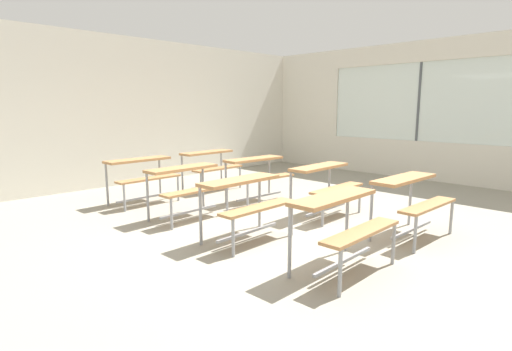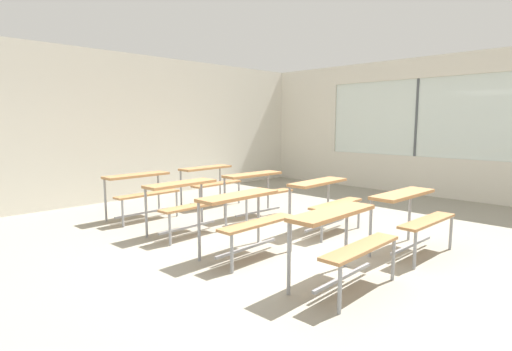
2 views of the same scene
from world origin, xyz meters
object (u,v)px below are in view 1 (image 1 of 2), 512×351
Objects in this scene: desk_bench_r2c0 at (187,180)px; desk_bench_r0c0 at (343,215)px; desk_bench_r0c1 at (412,193)px; desk_bench_r1c0 at (246,194)px; desk_bench_r2c1 at (258,169)px; desk_bench_r1c1 at (325,178)px; desk_bench_r3c1 at (211,161)px; desk_bench_r3c0 at (142,170)px.

desk_bench_r0c0 is at bearing -93.23° from desk_bench_r2c0.
desk_bench_r0c0 is at bearing -179.50° from desk_bench_r0c1.
desk_bench_r1c0 and desk_bench_r2c1 have the same top height.
desk_bench_r0c1 is 1.00× the size of desk_bench_r1c0.
desk_bench_r2c0 is (-1.52, 1.32, 0.00)m from desk_bench_r1c1.
desk_bench_r0c0 and desk_bench_r3c1 have the same top height.
desk_bench_r1c1 is 1.00× the size of desk_bench_r2c1.
desk_bench_r3c1 is at bearing 90.75° from desk_bench_r0c1.
desk_bench_r1c0 is (-1.51, 1.35, 0.00)m from desk_bench_r0c1.
desk_bench_r2c0 is at bearing -140.59° from desk_bench_r3c1.
desk_bench_r0c1 is 4.01m from desk_bench_r3c1.
desk_bench_r1c1 and desk_bench_r3c0 have the same top height.
desk_bench_r2c0 is at bearing -91.96° from desk_bench_r3c0.
desk_bench_r1c0 and desk_bench_r2c0 have the same top height.
desk_bench_r1c0 is 1.58m from desk_bench_r1c1.
desk_bench_r3c1 is (0.05, 4.01, 0.00)m from desk_bench_r0c1.
desk_bench_r0c0 is 2.63m from desk_bench_r2c0.
desk_bench_r0c0 is at bearing -92.21° from desk_bench_r3c0.
desk_bench_r0c1 and desk_bench_r2c0 have the same top height.
desk_bench_r0c0 is 1.00× the size of desk_bench_r1c0.
desk_bench_r1c1 is 2.01m from desk_bench_r2c0.
desk_bench_r2c0 is 2.02m from desk_bench_r3c1.
desk_bench_r2c1 is (1.44, -0.00, 0.00)m from desk_bench_r2c0.
desk_bench_r2c0 is at bearing 136.86° from desk_bench_r1c1.
desk_bench_r0c0 and desk_bench_r0c1 have the same top height.
desk_bench_r2c1 is 1.36m from desk_bench_r3c1.
desk_bench_r1c1 and desk_bench_r3c1 have the same top height.
desk_bench_r1c1 is (0.07, 1.33, 0.00)m from desk_bench_r0c1.
desk_bench_r2c0 is 1.29m from desk_bench_r3c0.
desk_bench_r0c0 and desk_bench_r1c1 have the same top height.
desk_bench_r2c0 and desk_bench_r3c0 have the same top height.
desk_bench_r2c0 is at bearing 85.76° from desk_bench_r1c0.
desk_bench_r0c1 is 0.99× the size of desk_bench_r2c0.
desk_bench_r2c1 is at bearing 59.61° from desk_bench_r0c0.
desk_bench_r1c0 is at bearing 90.41° from desk_bench_r0c0.
desk_bench_r0c0 and desk_bench_r1c0 have the same top height.
desk_bench_r2c1 is at bearing -43.88° from desk_bench_r3c0.
desk_bench_r0c1 is 1.33m from desk_bench_r1c1.
desk_bench_r0c0 is 0.99× the size of desk_bench_r1c1.
desk_bench_r2c1 is at bearing -95.16° from desk_bench_r3c1.
desk_bench_r1c0 and desk_bench_r1c1 have the same top height.
desk_bench_r1c1 is 3.02m from desk_bench_r3c0.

